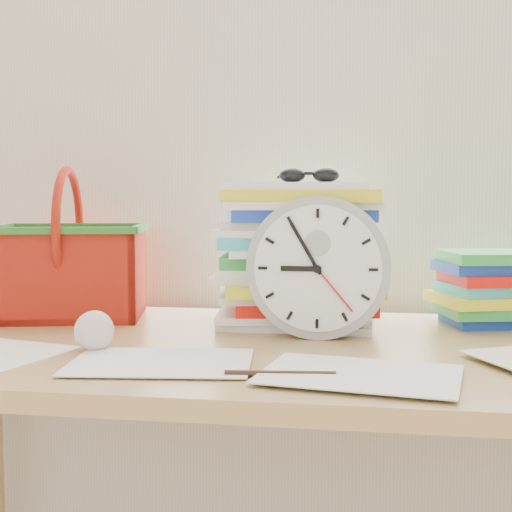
% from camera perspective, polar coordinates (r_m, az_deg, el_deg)
% --- Properties ---
extents(curtain, '(2.40, 0.01, 2.50)m').
position_cam_1_polar(curtain, '(1.59, 2.01, 15.77)').
color(curtain, silver).
rests_on(curtain, room_shell).
extents(desk, '(1.40, 0.70, 0.75)m').
position_cam_1_polar(desk, '(1.23, -0.25, -10.32)').
color(desk, '#A9884F').
rests_on(desk, ground).
extents(paper_stack, '(0.34, 0.29, 0.27)m').
position_cam_1_polar(paper_stack, '(1.37, 3.30, 0.16)').
color(paper_stack, white).
rests_on(paper_stack, desk).
extents(clock, '(0.25, 0.05, 0.25)m').
position_cam_1_polar(clock, '(1.24, 5.02, -0.90)').
color(clock, '#9C9D9D').
rests_on(clock, desk).
extents(sunglasses, '(0.13, 0.12, 0.03)m').
position_cam_1_polar(sunglasses, '(1.36, 4.26, 6.47)').
color(sunglasses, black).
rests_on(sunglasses, paper_stack).
extents(book_stack, '(0.29, 0.25, 0.14)m').
position_cam_1_polar(book_stack, '(1.44, 18.45, -2.46)').
color(book_stack, white).
rests_on(book_stack, desk).
extents(basket, '(0.34, 0.29, 0.30)m').
position_cam_1_polar(basket, '(1.50, -14.74, 0.93)').
color(basket, red).
rests_on(basket, desk).
extents(crumpled_ball, '(0.06, 0.06, 0.06)m').
position_cam_1_polar(crumpled_ball, '(1.17, -12.84, -5.84)').
color(crumpled_ball, white).
rests_on(crumpled_ball, desk).
extents(pen, '(0.15, 0.03, 0.01)m').
position_cam_1_polar(pen, '(0.97, 1.94, -9.43)').
color(pen, black).
rests_on(pen, desk).
extents(scattered_papers, '(1.26, 0.42, 0.02)m').
position_cam_1_polar(scattered_papers, '(1.21, -0.25, -6.62)').
color(scattered_papers, white).
rests_on(scattered_papers, desk).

